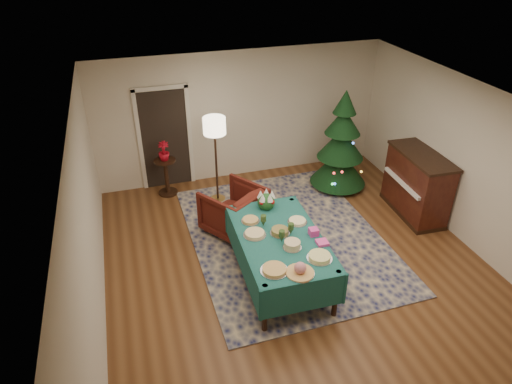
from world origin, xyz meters
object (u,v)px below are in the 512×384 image
object	(u,v)px
christmas_tree	(341,145)
armchair	(234,208)
potted_plant	(164,155)
gift_box	(314,232)
side_table	(167,177)
buffet_table	(280,245)
floor_lamp	(215,131)
piano	(417,185)

from	to	relation	value
christmas_tree	armchair	bearing A→B (deg)	-159.79
armchair	potted_plant	size ratio (longest dim) A/B	2.45
gift_box	side_table	bearing A→B (deg)	118.86
christmas_tree	buffet_table	bearing A→B (deg)	-132.03
armchair	floor_lamp	bearing A→B (deg)	-121.65
potted_plant	christmas_tree	bearing A→B (deg)	-12.10
gift_box	armchair	world-z (taller)	armchair
buffet_table	gift_box	xyz separation A→B (m)	(0.49, -0.10, 0.22)
buffet_table	armchair	size ratio (longest dim) A/B	2.25
buffet_table	piano	bearing A→B (deg)	18.71
potted_plant	christmas_tree	size ratio (longest dim) A/B	0.18
armchair	potted_plant	bearing A→B (deg)	-93.55
side_table	potted_plant	size ratio (longest dim) A/B	1.98
floor_lamp	christmas_tree	xyz separation A→B (m)	(2.53, -0.21, -0.54)
gift_box	christmas_tree	bearing A→B (deg)	56.21
side_table	floor_lamp	bearing A→B (deg)	-30.05
buffet_table	armchair	world-z (taller)	armchair
gift_box	armchair	distance (m)	1.82
buffet_table	side_table	distance (m)	3.40
piano	potted_plant	bearing A→B (deg)	154.43
christmas_tree	piano	xyz separation A→B (m)	(0.92, -1.35, -0.34)
armchair	piano	distance (m)	3.43
armchair	christmas_tree	distance (m)	2.69
buffet_table	piano	size ratio (longest dim) A/B	1.46
armchair	side_table	size ratio (longest dim) A/B	1.24
armchair	side_table	world-z (taller)	armchair
floor_lamp	side_table	distance (m)	1.54
buffet_table	armchair	distance (m)	1.52
floor_lamp	christmas_tree	bearing A→B (deg)	-4.66
gift_box	piano	distance (m)	2.84
christmas_tree	floor_lamp	bearing A→B (deg)	175.34
gift_box	potted_plant	xyz separation A→B (m)	(-1.78, 3.23, 0.00)
potted_plant	piano	xyz separation A→B (m)	(4.37, -2.09, -0.27)
potted_plant	christmas_tree	xyz separation A→B (m)	(3.45, -0.74, 0.07)
side_table	buffet_table	bearing A→B (deg)	-67.50
side_table	piano	xyz separation A→B (m)	(4.37, -2.09, 0.23)
piano	armchair	bearing A→B (deg)	172.73
side_table	gift_box	bearing A→B (deg)	-61.14
armchair	floor_lamp	xyz separation A→B (m)	(-0.04, 1.12, 1.01)
gift_box	christmas_tree	xyz separation A→B (m)	(1.67, 2.49, 0.07)
buffet_table	potted_plant	distance (m)	3.39
side_table	christmas_tree	bearing A→B (deg)	-12.10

